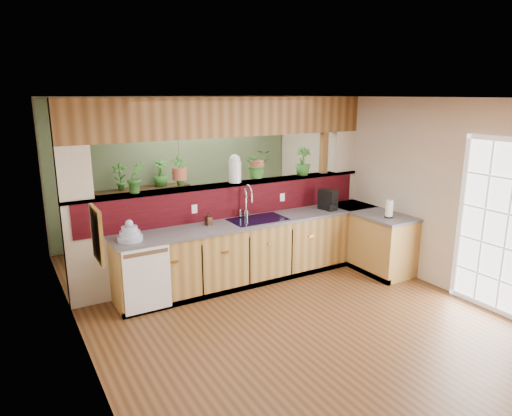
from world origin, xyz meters
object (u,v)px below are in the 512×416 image
paper_towel (389,209)px  shelving_console (144,219)px  faucet (247,200)px  coffee_maker (328,201)px  dish_stack (130,234)px  glass_jar (235,168)px  soap_dispenser (208,219)px

paper_towel → shelving_console: size_ratio=0.16×
faucet → shelving_console: faucet is taller
coffee_maker → dish_stack: bearing=166.2°
paper_towel → glass_jar: 2.31m
dish_stack → soap_dispenser: bearing=7.5°
glass_jar → shelving_console: size_ratio=0.25×
coffee_maker → glass_jar: bearing=148.8°
coffee_maker → faucet: bearing=156.9°
soap_dispenser → shelving_console: (-0.26, 2.19, -0.49)m
dish_stack → paper_towel: size_ratio=1.12×
soap_dispenser → shelving_console: size_ratio=0.10×
dish_stack → shelving_console: bearing=70.0°
coffee_maker → glass_jar: glass_jar is taller
faucet → glass_jar: size_ratio=1.21×
faucet → glass_jar: 0.49m
glass_jar → dish_stack: bearing=-165.4°
faucet → coffee_maker: faucet is taller
dish_stack → shelving_console: (0.85, 2.34, -0.48)m
faucet → glass_jar: glass_jar is taller
faucet → shelving_console: size_ratio=0.30×
faucet → soap_dispenser: faucet is taller
faucet → paper_towel: size_ratio=1.82×
dish_stack → glass_jar: size_ratio=0.75×
faucet → soap_dispenser: (-0.64, -0.07, -0.18)m
soap_dispenser → coffee_maker: bearing=-4.3°
soap_dispenser → paper_towel: 2.61m
soap_dispenser → faucet: bearing=6.0°
coffee_maker → paper_towel: size_ratio=1.15×
dish_stack → faucet: bearing=7.0°
faucet → dish_stack: 1.78m
dish_stack → glass_jar: bearing=14.6°
dish_stack → coffee_maker: coffee_maker is taller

